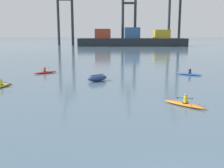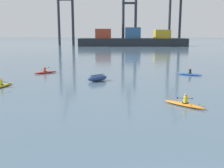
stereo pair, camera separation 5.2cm
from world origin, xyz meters
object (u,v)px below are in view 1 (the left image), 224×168
Objects in this scene: kayak_yellow at (2,85)px; kayak_blue at (189,74)px; gantry_crane_east_mid at (175,6)px; gantry_crane_west_mid at (129,11)px; gantry_crane_west at (65,9)px; container_barge at (132,40)px; capsized_dinghy at (97,78)px; kayak_red at (45,72)px; kayak_orange at (184,104)px.

kayak_yellow is 22.74m from kayak_blue.
gantry_crane_west_mid is at bearing -155.38° from gantry_crane_east_mid.
gantry_crane_west is 29.64m from gantry_crane_west_mid.
gantry_crane_west is at bearing 175.84° from gantry_crane_west_mid.
gantry_crane_west is 103.27m from kayak_yellow.
container_barge is 17.49× the size of capsized_dinghy.
kayak_blue is (4.43, -90.39, -15.44)m from gantry_crane_west_mid.
kayak_blue is (3.32, -85.08, -2.51)m from container_barge.
gantry_crane_west_mid is at bearing 92.81° from kayak_blue.
kayak_red is at bearing -80.83° from gantry_crane_west.
container_barge is 1.24× the size of gantry_crane_east_mid.
gantry_crane_west is 0.89× the size of gantry_crane_east_mid.
capsized_dinghy is at bearing -95.29° from container_barge.
kayak_blue reaches higher than capsized_dinghy.
gantry_crane_west is (-30.66, 7.46, 14.00)m from container_barge.
container_barge reaches higher than kayak_yellow.
gantry_crane_east_mid is at bearing 24.62° from gantry_crane_west_mid.
capsized_dinghy is 0.94× the size of kayak_orange.
kayak_blue is (19.22, -1.15, -0.00)m from kayak_red.
gantry_crane_east_mid is (52.18, 8.22, 2.01)m from gantry_crane_west.
capsized_dinghy is (-7.21, -95.24, -15.26)m from gantry_crane_west_mid.
gantry_crane_west_mid is 0.81× the size of gantry_crane_east_mid.
kayak_orange is at bearing -89.94° from gantry_crane_west_mid.
gantry_crane_east_mid is (21.52, 15.69, 16.01)m from container_barge.
gantry_crane_west is at bearing -171.05° from gantry_crane_east_mid.
capsized_dinghy is 0.91× the size of kayak_red.
kayak_blue is at bearing -100.24° from gantry_crane_east_mid.
kayak_orange is at bearing -105.64° from kayak_blue.
gantry_crane_west is 9.73× the size of kayak_yellow.
capsized_dinghy is 12.61m from kayak_blue.
gantry_crane_west reaches higher than kayak_red.
capsized_dinghy is (-8.32, -89.93, -2.33)m from container_barge.
kayak_yellow is at bearing -82.72° from gantry_crane_west.
gantry_crane_west is 11.44× the size of kayak_red.
gantry_crane_east_mid is at bearing 69.41° from kayak_red.
kayak_red and kayak_orange have the same top height.
kayak_yellow is at bearing -100.72° from container_barge.
gantry_crane_west_mid is 10.33× the size of kayak_red.
kayak_orange is at bearing -100.97° from gantry_crane_east_mid.
gantry_crane_west_mid reaches higher than capsized_dinghy.
container_barge reaches higher than kayak_blue.
kayak_yellow is (-39.26, -109.34, -18.51)m from gantry_crane_east_mid.
gantry_crane_west_mid is 96.73m from capsized_dinghy.
kayak_blue is (11.64, 4.85, -0.18)m from capsized_dinghy.
gantry_crane_west_mid is at bearing 80.46° from kayak_yellow.
kayak_red is at bearing -99.41° from gantry_crane_west_mid.
container_barge reaches higher than kayak_orange.
gantry_crane_east_mid is 119.78m from kayak_orange.
gantry_crane_east_mid reaches higher than capsized_dinghy.
gantry_crane_west is at bearing 99.17° from kayak_red.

